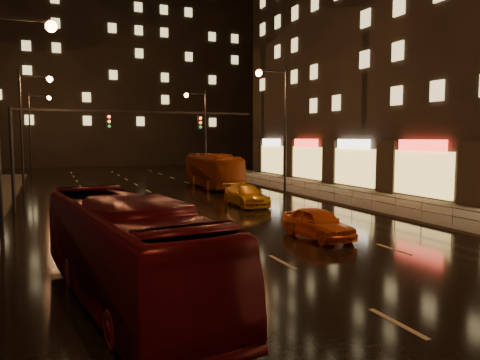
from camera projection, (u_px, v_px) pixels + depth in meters
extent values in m
plane|color=black|center=(172.00, 204.00, 31.46)|extent=(140.00, 140.00, 0.00)
cube|color=#38332D|center=(383.00, 202.00, 31.95)|extent=(7.00, 70.00, 0.15)
cube|color=black|center=(468.00, 14.00, 39.93)|extent=(18.00, 50.00, 30.00)
cube|color=black|center=(119.00, 57.00, 79.26)|extent=(44.00, 16.00, 36.00)
cylinder|color=black|center=(12.00, 160.00, 27.55)|extent=(0.22, 0.22, 6.20)
cube|color=black|center=(141.00, 112.00, 30.15)|extent=(15.20, 0.14, 0.14)
cube|color=black|center=(109.00, 122.00, 29.45)|extent=(0.32, 0.18, 0.95)
cube|color=black|center=(200.00, 123.00, 31.72)|extent=(0.32, 0.18, 0.95)
sphere|color=#FF1E19|center=(109.00, 117.00, 29.32)|extent=(0.18, 0.18, 0.18)
cylinder|color=#99999E|center=(205.00, 169.00, 57.37)|extent=(0.04, 0.04, 1.00)
cube|color=#99999E|center=(319.00, 184.00, 33.37)|extent=(0.05, 56.00, 0.05)
cube|color=#99999E|center=(319.00, 190.00, 33.41)|extent=(0.05, 56.00, 0.05)
imported|color=#5C0D16|center=(125.00, 250.00, 12.56)|extent=(3.78, 10.50, 2.86)
imported|color=#94390E|center=(213.00, 170.00, 41.94)|extent=(3.02, 10.87, 3.00)
imported|color=orange|center=(318.00, 223.00, 20.61)|extent=(1.91, 4.10, 1.36)
imported|color=orange|center=(246.00, 195.00, 30.54)|extent=(1.93, 4.68, 1.35)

